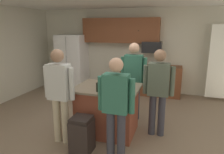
% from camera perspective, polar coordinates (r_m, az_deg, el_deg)
% --- Properties ---
extents(floor, '(7.04, 7.04, 0.00)m').
position_cam_1_polar(floor, '(4.42, -1.77, -13.60)').
color(floor, '#7F6B56').
rests_on(floor, ground).
extents(back_wall, '(6.40, 0.10, 2.60)m').
position_cam_1_polar(back_wall, '(6.68, 6.10, 7.33)').
color(back_wall, beige).
rests_on(back_wall, ground).
extents(cabinet_run_upper, '(2.40, 0.38, 0.75)m').
position_cam_1_polar(cabinet_run_upper, '(6.54, 2.36, 12.75)').
color(cabinet_run_upper, brown).
extents(cabinet_run_lower, '(1.80, 0.63, 0.90)m').
position_cam_1_polar(cabinet_run_lower, '(6.43, 10.59, -0.78)').
color(cabinet_run_lower, brown).
rests_on(cabinet_run_lower, ground).
extents(refrigerator, '(0.90, 0.76, 1.79)m').
position_cam_1_polar(refrigerator, '(7.02, -10.94, 4.12)').
color(refrigerator, white).
rests_on(refrigerator, ground).
extents(microwave_over_range, '(0.56, 0.40, 0.32)m').
position_cam_1_polar(microwave_over_range, '(6.28, 11.01, 8.14)').
color(microwave_over_range, black).
extents(kitchen_island, '(1.20, 0.94, 0.93)m').
position_cam_1_polar(kitchen_island, '(4.04, -1.29, -9.00)').
color(kitchen_island, brown).
rests_on(kitchen_island, ground).
extents(person_elder_center, '(0.57, 0.22, 1.68)m').
position_cam_1_polar(person_elder_center, '(3.65, -14.36, -3.64)').
color(person_elder_center, tan).
rests_on(person_elder_center, ground).
extents(person_guest_by_door, '(0.57, 0.22, 1.71)m').
position_cam_1_polar(person_guest_by_door, '(4.50, 5.95, 0.25)').
color(person_guest_by_door, '#383842').
rests_on(person_guest_by_door, ground).
extents(person_host_foreground, '(0.57, 0.22, 1.60)m').
position_cam_1_polar(person_host_foreground, '(3.10, 1.11, -7.22)').
color(person_host_foreground, '#383842').
rests_on(person_host_foreground, ground).
extents(person_guest_right, '(0.57, 0.22, 1.65)m').
position_cam_1_polar(person_guest_right, '(3.87, 12.70, -2.84)').
color(person_guest_right, '#383842').
rests_on(person_guest_right, ground).
extents(glass_stout_tall, '(0.07, 0.07, 0.15)m').
position_cam_1_polar(glass_stout_tall, '(3.60, -3.86, -2.84)').
color(glass_stout_tall, black).
rests_on(glass_stout_tall, kitchen_island).
extents(glass_dark_ale, '(0.07, 0.07, 0.13)m').
position_cam_1_polar(glass_dark_ale, '(3.70, 0.46, -2.56)').
color(glass_dark_ale, black).
rests_on(glass_dark_ale, kitchen_island).
extents(mug_ceramic_white, '(0.13, 0.09, 0.09)m').
position_cam_1_polar(mug_ceramic_white, '(3.76, 3.48, -2.62)').
color(mug_ceramic_white, '#4C6B99').
rests_on(mug_ceramic_white, kitchen_island).
extents(tumbler_amber, '(0.07, 0.07, 0.15)m').
position_cam_1_polar(tumbler_amber, '(3.87, -3.41, -1.71)').
color(tumbler_amber, black).
rests_on(tumbler_amber, kitchen_island).
extents(trash_bin, '(0.34, 0.34, 0.61)m').
position_cam_1_polar(trash_bin, '(3.55, -8.31, -15.50)').
color(trash_bin, black).
rests_on(trash_bin, ground).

